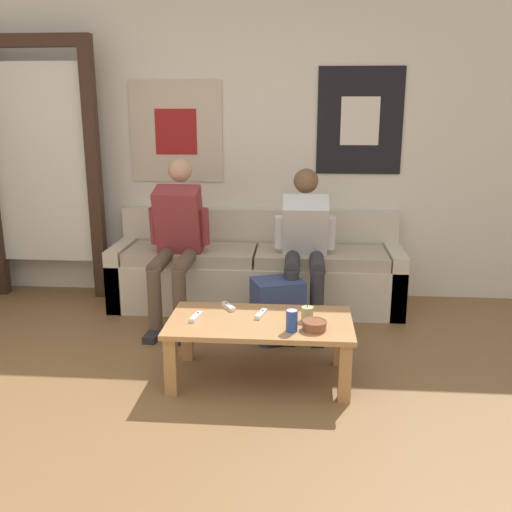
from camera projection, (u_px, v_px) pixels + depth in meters
name	position (u px, v px, depth m)	size (l,w,h in m)	color
ground_plane	(219.00, 484.00, 2.50)	(18.00, 18.00, 0.00)	brown
wall_back	(263.00, 146.00, 4.76)	(10.00, 0.07, 2.55)	silver
door_frame	(40.00, 156.00, 4.71)	(1.00, 0.10, 2.15)	#382319
couch	(257.00, 272.00, 4.69)	(2.33, 0.67, 0.76)	beige
coffee_table	(260.00, 330.00, 3.39)	(1.09, 0.57, 0.38)	#B27F4C
person_seated_adult	(176.00, 235.00, 4.31)	(0.47, 0.87, 1.22)	brown
person_seated_teen	(305.00, 241.00, 4.28)	(0.47, 0.91, 1.13)	#2D2D33
backpack	(278.00, 311.00, 4.00)	(0.41, 0.38, 0.43)	navy
ceramic_bowl	(314.00, 325.00, 3.22)	(0.15, 0.15, 0.06)	brown
pillar_candle	(307.00, 314.00, 3.35)	(0.07, 0.07, 0.09)	tan
drink_can_blue	(292.00, 321.00, 3.19)	(0.07, 0.07, 0.12)	#28479E
game_controller_near_left	(261.00, 314.00, 3.43)	(0.07, 0.15, 0.03)	white
game_controller_near_right	(228.00, 306.00, 3.56)	(0.10, 0.14, 0.03)	white
game_controller_far_center	(196.00, 317.00, 3.39)	(0.06, 0.15, 0.03)	white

